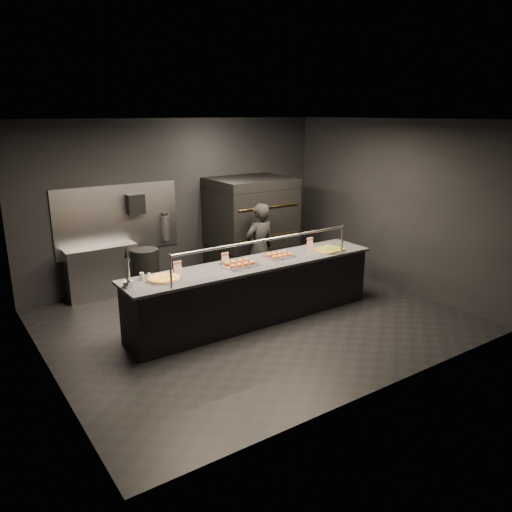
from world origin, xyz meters
name	(u,v)px	position (x,y,z in m)	size (l,w,h in m)	color
room	(251,225)	(-0.02, 0.05, 1.50)	(6.04, 6.00, 3.00)	black
service_counter	(255,291)	(0.00, 0.00, 0.46)	(4.10, 0.78, 1.37)	black
pizza_oven	(251,227)	(1.20, 1.90, 0.97)	(1.50, 1.23, 1.91)	black
prep_shelf	(102,272)	(-1.60, 2.32, 0.45)	(1.20, 0.35, 0.90)	#99999E
towel_dispenser	(135,204)	(-0.90, 2.39, 1.55)	(0.30, 0.20, 0.35)	black
fire_extinguisher	(166,227)	(-0.35, 2.40, 1.06)	(0.14, 0.14, 0.51)	#B2B2B7
beer_tap	(128,276)	(-1.95, 0.03, 1.07)	(0.14, 0.20, 0.54)	silver
round_pizza	(164,278)	(-1.45, 0.05, 0.94)	(0.50, 0.50, 0.03)	silver
slider_tray_a	(240,264)	(-0.26, 0.00, 0.95)	(0.58, 0.50, 0.08)	silver
slider_tray_b	(280,255)	(0.50, 0.04, 0.95)	(0.47, 0.37, 0.07)	silver
square_pizza	(329,250)	(1.40, -0.12, 0.94)	(0.51, 0.51, 0.05)	silver
condiment_jar	(144,276)	(-1.67, 0.20, 0.97)	(0.16, 0.06, 0.10)	silver
tent_cards	(241,254)	(-0.05, 0.28, 1.00)	(2.57, 0.04, 0.15)	white
trash_bin	(146,271)	(-0.90, 2.09, 0.40)	(0.48, 0.48, 0.80)	black
worker	(260,248)	(0.80, 1.02, 0.80)	(0.58, 0.38, 1.60)	black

